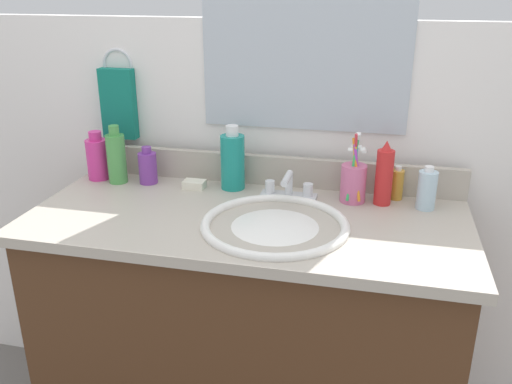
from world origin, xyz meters
The scene contains 18 objects.
vanity_cabinet centered at (0.00, 0.00, 0.39)m, with size 1.12×0.48×0.79m, color #4C2D19.
countertop centered at (0.00, 0.00, 0.80)m, with size 1.17×0.53×0.03m, color #B2A899.
backsplash centered at (0.00, 0.25, 0.86)m, with size 1.17×0.02×0.09m, color #B2A899.
back_wall centered at (0.00, 0.31, 0.65)m, with size 2.27×0.04×1.30m, color white.
mirror_panel centered at (0.10, 0.29, 1.27)m, with size 0.60×0.01×0.56m, color #B2BCC6.
towel_ring centered at (-0.48, 0.29, 1.16)m, with size 0.10×0.10×0.01m, color silver.
hand_towel centered at (-0.48, 0.27, 1.04)m, with size 0.11×0.04×0.22m, color #147260.
sink_basin centered at (0.09, -0.05, 0.79)m, with size 0.38×0.38×0.11m.
faucet centered at (0.09, 0.14, 0.85)m, with size 0.16×0.10×0.08m.
bottle_mouthwash_teal centered at (-0.09, 0.19, 0.90)m, with size 0.07×0.07×0.19m.
bottle_cream_purple centered at (-0.36, 0.18, 0.87)m, with size 0.06×0.06×0.12m.
bottle_oil_amber centered at (0.39, 0.21, 0.86)m, with size 0.04×0.04×0.10m.
bottle_soap_pink centered at (-0.52, 0.18, 0.89)m, with size 0.07×0.07×0.15m.
bottle_spray_red centered at (0.35, 0.17, 0.90)m, with size 0.05×0.05×0.18m.
bottle_gel_clear centered at (0.46, 0.16, 0.87)m, with size 0.05×0.05×0.12m.
bottle_toner_green centered at (-0.45, 0.16, 0.90)m, with size 0.06×0.06×0.18m.
cup_pink centered at (0.27, 0.17, 0.88)m, with size 0.07×0.09×0.20m.
soap_bar centered at (-0.20, 0.16, 0.83)m, with size 0.06×0.04×0.02m, color white.
Camera 1 is at (0.33, -1.28, 1.40)m, focal length 38.06 mm.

